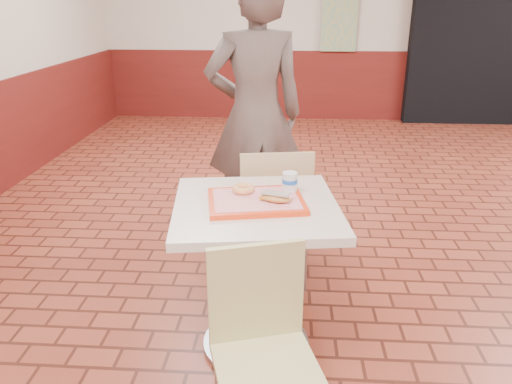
# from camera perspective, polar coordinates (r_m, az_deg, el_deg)

# --- Properties ---
(corridor_doorway) EXTENTS (1.60, 0.22, 2.20)m
(corridor_doorway) POSITION_cam_1_polar(r_m,az_deg,el_deg) (7.87, 23.03, 15.18)
(corridor_doorway) COLOR black
(corridor_doorway) RESTS_ON ground
(promo_poster) EXTENTS (0.50, 0.03, 1.20)m
(promo_poster) POSITION_cam_1_polar(r_m,az_deg,el_deg) (7.54, 9.60, 20.12)
(promo_poster) COLOR gray
(promo_poster) RESTS_ON wainscot_band
(main_table) EXTENTS (0.77, 0.77, 0.82)m
(main_table) POSITION_cam_1_polar(r_m,az_deg,el_deg) (2.48, 0.00, -7.04)
(main_table) COLOR beige
(main_table) RESTS_ON ground
(chair_main_front) EXTENTS (0.49, 0.49, 0.84)m
(chair_main_front) POSITION_cam_1_polar(r_m,az_deg,el_deg) (2.04, 0.71, -16.68)
(chair_main_front) COLOR tan
(chair_main_front) RESTS_ON ground
(chair_main_back) EXTENTS (0.48, 0.48, 0.92)m
(chair_main_back) POSITION_cam_1_polar(r_m,az_deg,el_deg) (3.05, 2.08, -2.21)
(chair_main_back) COLOR tan
(chair_main_back) RESTS_ON ground
(customer) EXTENTS (0.80, 0.63, 1.91)m
(customer) POSITION_cam_1_polar(r_m,az_deg,el_deg) (3.51, -0.09, 8.68)
(customer) COLOR brown
(customer) RESTS_ON ground
(serving_tray) EXTENTS (0.45, 0.35, 0.03)m
(serving_tray) POSITION_cam_1_polar(r_m,az_deg,el_deg) (2.36, -0.00, -1.05)
(serving_tray) COLOR red
(serving_tray) RESTS_ON main_table
(ring_donut) EXTENTS (0.14, 0.14, 0.03)m
(ring_donut) POSITION_cam_1_polar(r_m,az_deg,el_deg) (2.43, -1.49, 0.39)
(ring_donut) COLOR #E59653
(ring_donut) RESTS_ON serving_tray
(long_john_donut) EXTENTS (0.16, 0.11, 0.05)m
(long_john_donut) POSITION_cam_1_polar(r_m,az_deg,el_deg) (2.31, 2.19, -0.62)
(long_john_donut) COLOR #C37E39
(long_john_donut) RESTS_ON serving_tray
(paper_cup) EXTENTS (0.08, 0.08, 0.09)m
(paper_cup) POSITION_cam_1_polar(r_m,az_deg,el_deg) (2.44, 3.88, 1.20)
(paper_cup) COLOR silver
(paper_cup) RESTS_ON serving_tray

